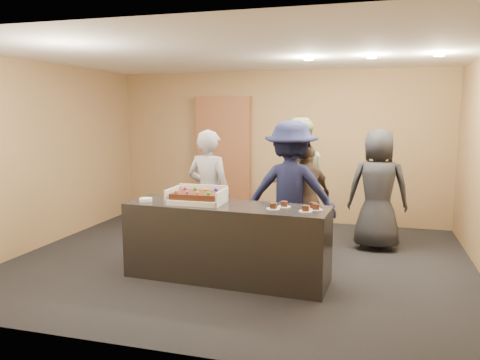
{
  "coord_description": "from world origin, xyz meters",
  "views": [
    {
      "loc": [
        1.66,
        -5.83,
        1.98
      ],
      "look_at": [
        0.0,
        0.0,
        1.09
      ],
      "focal_mm": 35.0,
      "sensor_mm": 36.0,
      "label": 1
    }
  ],
  "objects_px": {
    "cake_box": "(198,199)",
    "person_dark_suit": "(378,189)",
    "storage_cabinet": "(223,158)",
    "person_sage_man": "(297,183)",
    "person_brown_extra": "(306,198)",
    "person_navy_man": "(290,191)",
    "serving_counter": "(226,242)",
    "sheet_cake": "(197,195)",
    "person_server_grey": "(209,194)",
    "plate_stack": "(146,200)"
  },
  "relations": [
    {
      "from": "person_server_grey",
      "to": "person_dark_suit",
      "type": "height_order",
      "value": "person_dark_suit"
    },
    {
      "from": "storage_cabinet",
      "to": "person_navy_man",
      "type": "distance_m",
      "value": 2.74
    },
    {
      "from": "cake_box",
      "to": "person_dark_suit",
      "type": "distance_m",
      "value": 2.73
    },
    {
      "from": "storage_cabinet",
      "to": "person_dark_suit",
      "type": "bearing_deg",
      "value": -25.64
    },
    {
      "from": "person_sage_man",
      "to": "person_brown_extra",
      "type": "distance_m",
      "value": 0.44
    },
    {
      "from": "serving_counter",
      "to": "person_navy_man",
      "type": "bearing_deg",
      "value": 60.43
    },
    {
      "from": "cake_box",
      "to": "person_brown_extra",
      "type": "distance_m",
      "value": 1.69
    },
    {
      "from": "storage_cabinet",
      "to": "person_dark_suit",
      "type": "xyz_separation_m",
      "value": [
        2.77,
        -1.33,
        -0.26
      ]
    },
    {
      "from": "cake_box",
      "to": "sheet_cake",
      "type": "height_order",
      "value": "cake_box"
    },
    {
      "from": "person_navy_man",
      "to": "person_server_grey",
      "type": "bearing_deg",
      "value": 3.11
    },
    {
      "from": "serving_counter",
      "to": "cake_box",
      "type": "relative_size",
      "value": 3.69
    },
    {
      "from": "sheet_cake",
      "to": "person_brown_extra",
      "type": "relative_size",
      "value": 0.35
    },
    {
      "from": "storage_cabinet",
      "to": "plate_stack",
      "type": "relative_size",
      "value": 14.55
    },
    {
      "from": "person_navy_man",
      "to": "person_brown_extra",
      "type": "relative_size",
      "value": 1.18
    },
    {
      "from": "serving_counter",
      "to": "person_server_grey",
      "type": "xyz_separation_m",
      "value": [
        -0.49,
        0.78,
        0.42
      ]
    },
    {
      "from": "person_brown_extra",
      "to": "serving_counter",
      "type": "bearing_deg",
      "value": 4.62
    },
    {
      "from": "plate_stack",
      "to": "person_navy_man",
      "type": "relative_size",
      "value": 0.08
    },
    {
      "from": "person_server_grey",
      "to": "person_dark_suit",
      "type": "xyz_separation_m",
      "value": [
        2.22,
        1.0,
        0.0
      ]
    },
    {
      "from": "cake_box",
      "to": "person_sage_man",
      "type": "distance_m",
      "value": 1.87
    },
    {
      "from": "plate_stack",
      "to": "person_sage_man",
      "type": "height_order",
      "value": "person_sage_man"
    },
    {
      "from": "sheet_cake",
      "to": "person_brown_extra",
      "type": "xyz_separation_m",
      "value": [
        1.12,
        1.28,
        -0.21
      ]
    },
    {
      "from": "person_navy_man",
      "to": "person_brown_extra",
      "type": "bearing_deg",
      "value": -119.3
    },
    {
      "from": "person_navy_man",
      "to": "serving_counter",
      "type": "bearing_deg",
      "value": 52.67
    },
    {
      "from": "cake_box",
      "to": "plate_stack",
      "type": "xyz_separation_m",
      "value": [
        -0.64,
        -0.08,
        -0.03
      ]
    },
    {
      "from": "sheet_cake",
      "to": "plate_stack",
      "type": "distance_m",
      "value": 0.65
    },
    {
      "from": "plate_stack",
      "to": "person_brown_extra",
      "type": "distance_m",
      "value": 2.22
    },
    {
      "from": "serving_counter",
      "to": "sheet_cake",
      "type": "relative_size",
      "value": 4.33
    },
    {
      "from": "serving_counter",
      "to": "person_brown_extra",
      "type": "xyz_separation_m",
      "value": [
        0.76,
        1.28,
        0.34
      ]
    },
    {
      "from": "serving_counter",
      "to": "plate_stack",
      "type": "xyz_separation_m",
      "value": [
        -1.01,
        -0.06,
        0.47
      ]
    },
    {
      "from": "serving_counter",
      "to": "storage_cabinet",
      "type": "relative_size",
      "value": 1.06
    },
    {
      "from": "person_navy_man",
      "to": "person_dark_suit",
      "type": "bearing_deg",
      "value": -147.28
    },
    {
      "from": "serving_counter",
      "to": "storage_cabinet",
      "type": "height_order",
      "value": "storage_cabinet"
    },
    {
      "from": "cake_box",
      "to": "person_sage_man",
      "type": "bearing_deg",
      "value": 59.78
    },
    {
      "from": "storage_cabinet",
      "to": "person_sage_man",
      "type": "height_order",
      "value": "storage_cabinet"
    },
    {
      "from": "storage_cabinet",
      "to": "person_brown_extra",
      "type": "distance_m",
      "value": 2.6
    },
    {
      "from": "person_server_grey",
      "to": "person_navy_man",
      "type": "bearing_deg",
      "value": -162.96
    },
    {
      "from": "serving_counter",
      "to": "person_dark_suit",
      "type": "xyz_separation_m",
      "value": [
        1.72,
        1.79,
        0.42
      ]
    },
    {
      "from": "cake_box",
      "to": "sheet_cake",
      "type": "bearing_deg",
      "value": -90.88
    },
    {
      "from": "person_sage_man",
      "to": "plate_stack",
      "type": "bearing_deg",
      "value": 33.24
    },
    {
      "from": "storage_cabinet",
      "to": "sheet_cake",
      "type": "distance_m",
      "value": 3.19
    },
    {
      "from": "person_navy_man",
      "to": "storage_cabinet",
      "type": "bearing_deg",
      "value": -57.6
    },
    {
      "from": "person_server_grey",
      "to": "person_brown_extra",
      "type": "bearing_deg",
      "value": -149.19
    },
    {
      "from": "sheet_cake",
      "to": "plate_stack",
      "type": "height_order",
      "value": "sheet_cake"
    },
    {
      "from": "person_dark_suit",
      "to": "cake_box",
      "type": "bearing_deg",
      "value": 38.33
    },
    {
      "from": "plate_stack",
      "to": "cake_box",
      "type": "bearing_deg",
      "value": 7.36
    },
    {
      "from": "serving_counter",
      "to": "person_sage_man",
      "type": "distance_m",
      "value": 1.8
    },
    {
      "from": "cake_box",
      "to": "person_navy_man",
      "type": "bearing_deg",
      "value": 43.19
    },
    {
      "from": "cake_box",
      "to": "plate_stack",
      "type": "bearing_deg",
      "value": -172.64
    },
    {
      "from": "cake_box",
      "to": "serving_counter",
      "type": "bearing_deg",
      "value": -3.75
    },
    {
      "from": "person_navy_man",
      "to": "cake_box",
      "type": "bearing_deg",
      "value": 38.63
    }
  ]
}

